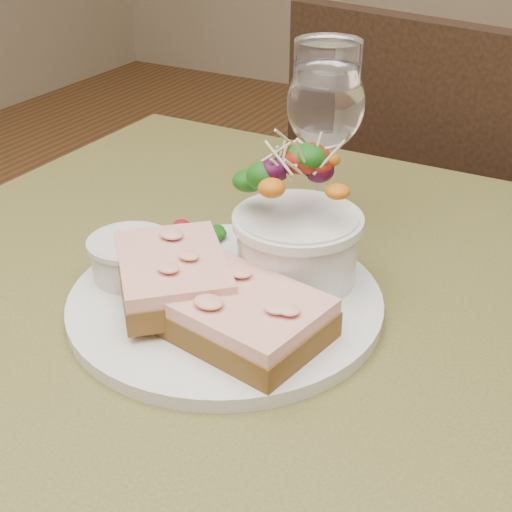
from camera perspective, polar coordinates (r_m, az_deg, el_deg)
The scene contains 9 objects.
cafe_table at distance 0.66m, azimuth 0.22°, elevation -12.63°, with size 0.80×0.80×0.75m.
chair_far at distance 1.39m, azimuth 13.99°, elevation -6.31°, with size 0.51×0.51×0.90m.
dinner_plate at distance 0.61m, azimuth -2.46°, elevation -3.65°, with size 0.27×0.27×0.01m, color silver.
sandwich_front at distance 0.55m, azimuth -1.09°, elevation -4.75°, with size 0.14×0.11×0.03m.
sandwich_back at distance 0.59m, azimuth -6.66°, elevation -1.44°, with size 0.14×0.14×0.03m.
ramekin at distance 0.63m, azimuth -10.01°, elevation 0.02°, with size 0.07×0.07×0.04m.
salad_bowl at distance 0.60m, azimuth 3.37°, elevation 3.12°, with size 0.10×0.10×0.13m.
garnish at distance 0.69m, azimuth -4.97°, elevation 1.84°, with size 0.05×0.04×0.02m.
wine_glass at distance 0.71m, azimuth 5.58°, elevation 11.60°, with size 0.08×0.08×0.18m.
Camera 1 is at (0.23, -0.43, 1.09)m, focal length 50.00 mm.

